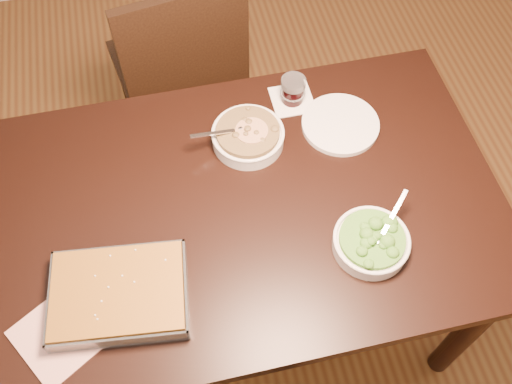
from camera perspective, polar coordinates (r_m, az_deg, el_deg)
The scene contains 10 objects.
ground at distance 2.23m, azimuth -0.70°, elevation -11.10°, with size 4.00×4.00×0.00m, color #4C2C15.
table at distance 1.64m, azimuth -0.94°, elevation -2.83°, with size 1.40×0.90×0.75m.
magazine_a at distance 1.47m, azimuth -17.75°, elevation -12.44°, with size 0.26×0.19×0.01m, color #A83930.
coaster at distance 1.78m, azimuth 3.63°, elevation 9.20°, with size 0.13×0.13×0.00m, color white.
stew_bowl at distance 1.65m, azimuth -0.81°, elevation 5.67°, with size 0.23×0.21×0.08m.
broccoli_bowl at distance 1.49m, azimuth 11.44°, elevation -4.89°, with size 0.20×0.20×0.08m.
baking_dish at distance 1.44m, azimuth -13.54°, elevation -9.90°, with size 0.36×0.28×0.06m.
wine_tumbler at distance 1.74m, azimuth 3.72°, elevation 10.19°, with size 0.07×0.07×0.08m.
dinner_plate at distance 1.72m, azimuth 8.43°, elevation 6.71°, with size 0.23×0.23×0.02m, color silver.
chair_far at distance 2.20m, azimuth -7.52°, elevation 12.20°, with size 0.51×0.51×0.94m.
Camera 1 is at (-0.15, -0.79, 2.08)m, focal length 40.00 mm.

